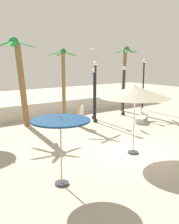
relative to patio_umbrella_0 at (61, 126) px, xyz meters
name	(u,v)px	position (x,y,z in m)	size (l,w,h in m)	color
ground_plane	(132,152)	(4.33, 0.87, -2.11)	(56.00, 56.00, 0.00)	#B2A893
boundary_wall	(40,110)	(4.33, 10.53, -1.57)	(25.20, 0.30, 1.09)	silver
patio_umbrella_0	(61,126)	(0.00, 0.00, 0.00)	(2.00, 2.00, 2.46)	#333338
patio_umbrella_2	(135,92)	(4.29, 0.78, 0.75)	(3.17, 3.17, 3.17)	#333338
palm_tree_0	(124,71)	(11.25, 8.75, 1.23)	(1.97, 1.97, 5.38)	brown
palm_tree_1	(63,76)	(5.23, 8.52, 1.02)	(2.19, 2.26, 5.03)	olive
palm_tree_3	(20,73)	(2.16, 8.72, 1.35)	(2.94, 2.74, 5.65)	brown
lamp_post_0	(143,81)	(12.87, 8.10, 0.40)	(0.34, 0.34, 4.31)	black
lamp_post_1	(95,88)	(6.72, 6.82, 0.23)	(0.32, 0.32, 4.17)	black
lamp_post_2	(124,89)	(9.95, 7.43, -0.04)	(0.30, 0.30, 3.78)	black
lamp_post_3	(94,91)	(7.26, 7.69, -0.09)	(0.31, 0.31, 3.65)	black
lounge_chair_0	(143,116)	(9.48, 4.97, -1.71)	(1.90, 1.40, 0.83)	#B7B7BC
guest_1	(81,112)	(5.18, 6.38, -1.15)	(0.54, 0.33, 1.59)	silver
seagull_2	(93,49)	(7.88, 8.66, 2.95)	(0.55, 1.15, 0.14)	white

